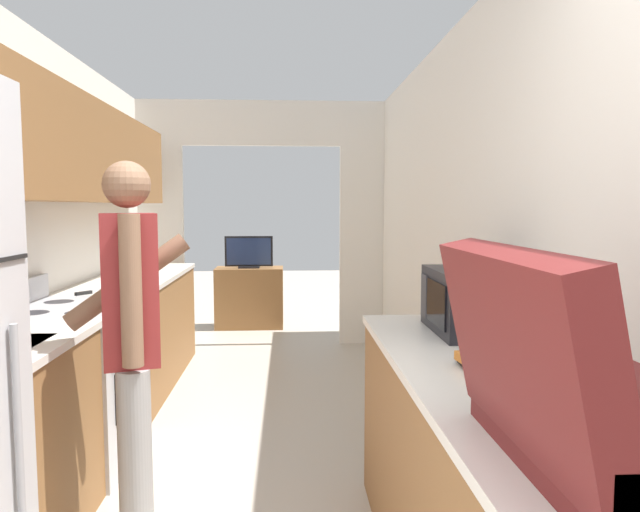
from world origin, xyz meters
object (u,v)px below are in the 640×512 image
object	(u,v)px
book_stack	(500,366)
television	(249,252)
range_oven	(72,384)
knife	(87,292)
tv_cabinet	(250,297)
suitcase	(583,403)
person	(131,350)
microwave	(471,301)

from	to	relation	value
book_stack	television	size ratio (longest dim) A/B	0.51
range_oven	knife	xyz separation A→B (m)	(-0.07, 0.50, 0.44)
tv_cabinet	range_oven	bearing A→B (deg)	-101.76
knife	range_oven	bearing A→B (deg)	-43.92
suitcase	television	bearing A→B (deg)	100.87
suitcase	television	size ratio (longest dim) A/B	1.23
range_oven	person	distance (m)	1.14
tv_cabinet	person	bearing A→B (deg)	-92.19
person	microwave	xyz separation A→B (m)	(1.43, 0.14, 0.16)
microwave	book_stack	size ratio (longest dim) A/B	1.71
person	knife	xyz separation A→B (m)	(-0.65, 1.38, 0.03)
microwave	knife	bearing A→B (deg)	149.07
television	book_stack	bearing A→B (deg)	-76.71
person	tv_cabinet	bearing A→B (deg)	-19.44
range_oven	suitcase	size ratio (longest dim) A/B	1.50
book_stack	tv_cabinet	xyz separation A→B (m)	(-1.16, 4.94, -0.56)
microwave	television	world-z (taller)	microwave
suitcase	knife	world-z (taller)	suitcase
television	suitcase	bearing A→B (deg)	-79.13
microwave	tv_cabinet	bearing A→B (deg)	106.21
book_stack	knife	bearing A→B (deg)	136.76
range_oven	tv_cabinet	distance (m)	3.66
book_stack	television	world-z (taller)	television
person	microwave	bearing A→B (deg)	-101.68
range_oven	microwave	size ratio (longest dim) A/B	2.11
person	tv_cabinet	world-z (taller)	person
book_stack	knife	distance (m)	2.71
microwave	tv_cabinet	distance (m)	4.56
microwave	tv_cabinet	size ratio (longest dim) A/B	0.61
suitcase	knife	bearing A→B (deg)	126.62
book_stack	tv_cabinet	bearing A→B (deg)	103.18
microwave	television	size ratio (longest dim) A/B	0.87
microwave	television	distance (m)	4.47
range_oven	book_stack	xyz separation A→B (m)	(1.90, -1.36, 0.46)
tv_cabinet	television	xyz separation A→B (m)	(-0.00, -0.04, 0.54)
range_oven	television	size ratio (longest dim) A/B	1.83
knife	person	bearing A→B (deg)	-27.20
suitcase	tv_cabinet	world-z (taller)	suitcase
range_oven	person	world-z (taller)	person
suitcase	microwave	size ratio (longest dim) A/B	1.41
range_oven	suitcase	xyz separation A→B (m)	(1.82, -2.05, 0.58)
book_stack	knife	world-z (taller)	book_stack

